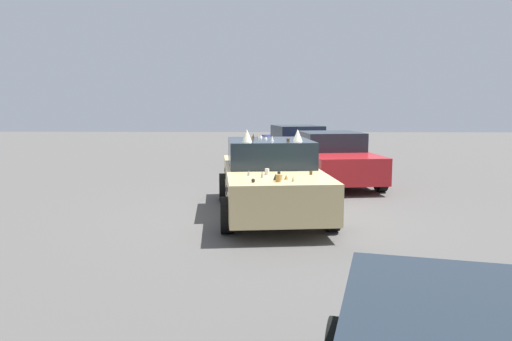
{
  "coord_description": "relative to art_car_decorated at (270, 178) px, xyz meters",
  "views": [
    {
      "loc": [
        -9.79,
        0.09,
        2.23
      ],
      "look_at": [
        0.0,
        0.3,
        0.9
      ],
      "focal_mm": 34.02,
      "sensor_mm": 36.0,
      "label": 1
    }
  ],
  "objects": [
    {
      "name": "ground_plane",
      "position": [
        -0.05,
        -0.01,
        -0.75
      ],
      "size": [
        60.0,
        60.0,
        0.0
      ],
      "primitive_type": "plane",
      "color": "#514F4C"
    },
    {
      "name": "art_car_decorated",
      "position": [
        0.0,
        0.0,
        0.0
      ],
      "size": [
        4.82,
        2.44,
        1.75
      ],
      "rotation": [
        0.0,
        0.0,
        3.24
      ],
      "color": "#D8BC7F",
      "rests_on": "ground"
    },
    {
      "name": "parked_sedan_far_left",
      "position": [
        8.82,
        -1.06,
        -0.02
      ],
      "size": [
        4.45,
        2.74,
        1.45
      ],
      "rotation": [
        0.0,
        0.0,
        0.23
      ],
      "color": "navy",
      "rests_on": "ground"
    },
    {
      "name": "parked_sedan_row_back_far",
      "position": [
        3.79,
        -1.8,
        -0.03
      ],
      "size": [
        4.27,
        2.42,
        1.46
      ],
      "rotation": [
        0.0,
        0.0,
        3.28
      ],
      "color": "red",
      "rests_on": "ground"
    }
  ]
}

